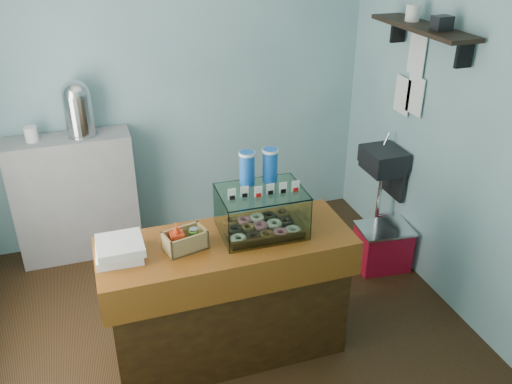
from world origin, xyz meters
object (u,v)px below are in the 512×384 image
object	(u,v)px
display_case	(261,207)
coffee_urn	(78,107)
counter	(228,297)
red_cooler	(383,247)

from	to	relation	value
display_case	coffee_urn	size ratio (longest dim) A/B	1.17
counter	red_cooler	size ratio (longest dim) A/B	3.44
display_case	coffee_urn	world-z (taller)	coffee_urn
counter	red_cooler	world-z (taller)	counter
coffee_urn	red_cooler	size ratio (longest dim) A/B	0.99
display_case	coffee_urn	distance (m)	1.85
coffee_urn	red_cooler	distance (m)	2.75
display_case	red_cooler	bearing A→B (deg)	22.15
counter	coffee_urn	distance (m)	1.97
red_cooler	display_case	bearing A→B (deg)	-153.57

